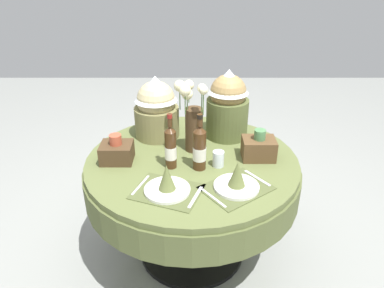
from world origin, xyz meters
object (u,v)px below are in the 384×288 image
object	(u,v)px
place_setting_right	(237,181)
dining_table	(192,178)
flower_vase	(192,118)
tumbler_near_left	(218,159)
woven_basket_side_left	(117,151)
place_setting_left	(167,184)
woven_basket_side_right	(259,148)
wine_bottle_left	(200,148)
gift_tub_back_right	(228,102)
wine_bottle_right	(171,147)
gift_tub_back_left	(156,105)

from	to	relation	value
place_setting_right	dining_table	bearing A→B (deg)	126.27
flower_vase	tumbler_near_left	xyz separation A→B (m)	(0.15, -0.19, -0.17)
flower_vase	woven_basket_side_left	distance (m)	0.49
place_setting_left	woven_basket_side_right	bearing A→B (deg)	33.95
flower_vase	wine_bottle_left	bearing A→B (deg)	-79.70
gift_tub_back_right	woven_basket_side_left	bearing A→B (deg)	-153.42
wine_bottle_left	woven_basket_side_left	xyz separation A→B (m)	(-0.49, 0.09, -0.07)
place_setting_left	woven_basket_side_left	distance (m)	0.45
wine_bottle_right	place_setting_right	bearing A→B (deg)	-31.62
place_setting_left	gift_tub_back_left	distance (m)	0.69
gift_tub_back_left	woven_basket_side_left	xyz separation A→B (m)	(-0.21, -0.34, -0.16)
dining_table	gift_tub_back_left	bearing A→B (deg)	126.97
dining_table	gift_tub_back_right	xyz separation A→B (m)	(0.23, 0.31, 0.39)
dining_table	gift_tub_back_left	distance (m)	0.53
place_setting_left	woven_basket_side_left	world-z (taller)	woven_basket_side_left
place_setting_left	gift_tub_back_left	bearing A→B (deg)	99.12
dining_table	place_setting_left	distance (m)	0.42
dining_table	woven_basket_side_right	world-z (taller)	woven_basket_side_right
place_setting_right	wine_bottle_right	bearing A→B (deg)	148.38
woven_basket_side_right	flower_vase	bearing A→B (deg)	166.12
tumbler_near_left	woven_basket_side_left	bearing A→B (deg)	174.31
dining_table	woven_basket_side_right	size ratio (longest dim) A/B	6.68
place_setting_left	gift_tub_back_right	xyz separation A→B (m)	(0.36, 0.66, 0.20)
gift_tub_back_right	woven_basket_side_left	distance (m)	0.78
place_setting_right	gift_tub_back_left	world-z (taller)	gift_tub_back_left
place_setting_left	gift_tub_back_right	distance (m)	0.78
place_setting_right	gift_tub_back_right	world-z (taller)	gift_tub_back_right
wine_bottle_left	wine_bottle_right	world-z (taller)	wine_bottle_left
flower_vase	gift_tub_back_right	size ratio (longest dim) A/B	0.99
tumbler_near_left	woven_basket_side_right	xyz separation A→B (m)	(0.25, 0.09, 0.02)
dining_table	place_setting_left	world-z (taller)	place_setting_left
tumbler_near_left	gift_tub_back_right	distance (m)	0.45
gift_tub_back_left	gift_tub_back_right	xyz separation A→B (m)	(0.47, -0.00, 0.03)
place_setting_left	gift_tub_back_right	world-z (taller)	gift_tub_back_right
dining_table	tumbler_near_left	xyz separation A→B (m)	(0.15, -0.09, 0.19)
gift_tub_back_right	woven_basket_side_right	size ratio (longest dim) A/B	2.36
place_setting_right	wine_bottle_left	xyz separation A→B (m)	(-0.19, 0.20, 0.09)
flower_vase	woven_basket_side_right	world-z (taller)	flower_vase
place_setting_left	wine_bottle_left	distance (m)	0.30
place_setting_right	wine_bottle_right	xyz separation A→B (m)	(-0.35, 0.22, 0.08)
place_setting_right	woven_basket_side_right	bearing A→B (deg)	62.96
flower_vase	tumbler_near_left	bearing A→B (deg)	-52.15
tumbler_near_left	gift_tub_back_left	world-z (taller)	gift_tub_back_left
tumbler_near_left	gift_tub_back_right	world-z (taller)	gift_tub_back_right
wine_bottle_left	gift_tub_back_left	distance (m)	0.52
tumbler_near_left	wine_bottle_left	bearing A→B (deg)	-166.37
dining_table	wine_bottle_left	world-z (taller)	wine_bottle_left
gift_tub_back_right	gift_tub_back_left	bearing A→B (deg)	179.81
place_setting_right	gift_tub_back_left	distance (m)	0.80
dining_table	tumbler_near_left	world-z (taller)	tumbler_near_left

